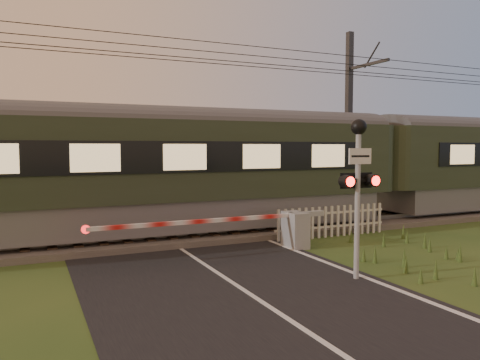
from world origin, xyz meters
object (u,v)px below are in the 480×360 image
boom_gate (285,228)px  crossing_signal (358,170)px  catenary_mast (350,120)px  train (373,165)px  picket_fence (332,221)px

boom_gate → crossing_signal: crossing_signal is taller
boom_gate → crossing_signal: bearing=-92.5°
catenary_mast → train: bearing=-104.7°
crossing_signal → picket_fence: 5.09m
crossing_signal → train: bearing=47.2°
train → boom_gate: train is taller
train → boom_gate: (-5.44, -2.76, -1.58)m
boom_gate → picket_fence: size_ratio=1.63×
catenary_mast → picket_fence: bearing=-132.9°
train → catenary_mast: bearing=75.3°
crossing_signal → catenary_mast: size_ratio=0.45×
boom_gate → catenary_mast: 8.53m
crossing_signal → picket_fence: crossing_signal is taller
train → boom_gate: size_ratio=6.05×
boom_gate → catenary_mast: (6.02, 5.00, 3.39)m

